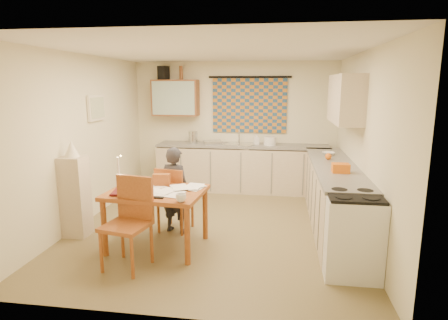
% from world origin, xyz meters
% --- Properties ---
extents(floor, '(4.00, 4.50, 0.02)m').
position_xyz_m(floor, '(0.00, 0.00, -0.01)').
color(floor, brown).
rests_on(floor, ground).
extents(ceiling, '(4.00, 4.50, 0.02)m').
position_xyz_m(ceiling, '(0.00, 0.00, 2.51)').
color(ceiling, white).
rests_on(ceiling, floor).
extents(wall_back, '(4.00, 0.02, 2.50)m').
position_xyz_m(wall_back, '(0.00, 2.26, 1.25)').
color(wall_back, beige).
rests_on(wall_back, floor).
extents(wall_front, '(4.00, 0.02, 2.50)m').
position_xyz_m(wall_front, '(0.00, -2.26, 1.25)').
color(wall_front, beige).
rests_on(wall_front, floor).
extents(wall_left, '(0.02, 4.50, 2.50)m').
position_xyz_m(wall_left, '(-2.01, 0.00, 1.25)').
color(wall_left, beige).
rests_on(wall_left, floor).
extents(wall_right, '(0.02, 4.50, 2.50)m').
position_xyz_m(wall_right, '(2.01, 0.00, 1.25)').
color(wall_right, beige).
rests_on(wall_right, floor).
extents(window_blind, '(1.45, 0.03, 1.05)m').
position_xyz_m(window_blind, '(0.30, 2.22, 1.65)').
color(window_blind, navy).
rests_on(window_blind, wall_back).
extents(curtain_rod, '(1.60, 0.04, 0.04)m').
position_xyz_m(curtain_rod, '(0.30, 2.20, 2.20)').
color(curtain_rod, black).
rests_on(curtain_rod, wall_back).
extents(wall_cabinet, '(0.90, 0.34, 0.70)m').
position_xyz_m(wall_cabinet, '(-1.15, 2.08, 1.80)').
color(wall_cabinet, brown).
rests_on(wall_cabinet, wall_back).
extents(wall_cabinet_glass, '(0.84, 0.02, 0.64)m').
position_xyz_m(wall_cabinet_glass, '(-1.15, 1.91, 1.80)').
color(wall_cabinet_glass, '#99B2A5').
rests_on(wall_cabinet_glass, wall_back).
extents(upper_cabinet_right, '(0.34, 1.30, 0.70)m').
position_xyz_m(upper_cabinet_right, '(1.83, 0.55, 1.85)').
color(upper_cabinet_right, tan).
rests_on(upper_cabinet_right, wall_right).
extents(framed_print, '(0.04, 0.50, 0.40)m').
position_xyz_m(framed_print, '(-1.97, 0.40, 1.70)').
color(framed_print, '#EFE4C8').
rests_on(framed_print, wall_left).
extents(print_canvas, '(0.01, 0.42, 0.32)m').
position_xyz_m(print_canvas, '(-1.95, 0.40, 1.70)').
color(print_canvas, silver).
rests_on(print_canvas, wall_left).
extents(counter_back, '(3.30, 0.62, 0.92)m').
position_xyz_m(counter_back, '(0.20, 1.95, 0.45)').
color(counter_back, tan).
rests_on(counter_back, floor).
extents(counter_right, '(0.62, 2.95, 0.92)m').
position_xyz_m(counter_right, '(1.70, 0.31, 0.45)').
color(counter_right, tan).
rests_on(counter_right, floor).
extents(stove, '(0.59, 0.59, 0.91)m').
position_xyz_m(stove, '(1.70, -1.18, 0.45)').
color(stove, white).
rests_on(stove, floor).
extents(sink, '(0.66, 0.60, 0.10)m').
position_xyz_m(sink, '(0.16, 1.95, 0.88)').
color(sink, silver).
rests_on(sink, counter_back).
extents(tap, '(0.04, 0.04, 0.28)m').
position_xyz_m(tap, '(0.11, 2.13, 1.06)').
color(tap, silver).
rests_on(tap, counter_back).
extents(dish_rack, '(0.43, 0.40, 0.06)m').
position_xyz_m(dish_rack, '(-0.39, 1.95, 0.95)').
color(dish_rack, silver).
rests_on(dish_rack, counter_back).
extents(kettle, '(0.22, 0.22, 0.24)m').
position_xyz_m(kettle, '(-0.78, 1.95, 1.04)').
color(kettle, silver).
rests_on(kettle, counter_back).
extents(mixing_bowl, '(0.31, 0.31, 0.16)m').
position_xyz_m(mixing_bowl, '(0.73, 1.95, 1.00)').
color(mixing_bowl, white).
rests_on(mixing_bowl, counter_back).
extents(soap_bottle, '(0.15, 0.15, 0.20)m').
position_xyz_m(soap_bottle, '(0.46, 2.00, 1.02)').
color(soap_bottle, white).
rests_on(soap_bottle, counter_back).
extents(bowl, '(0.22, 0.22, 0.05)m').
position_xyz_m(bowl, '(1.70, 1.06, 0.95)').
color(bowl, white).
rests_on(bowl, counter_right).
extents(orange_bag, '(0.22, 0.16, 0.12)m').
position_xyz_m(orange_bag, '(1.70, -0.21, 0.98)').
color(orange_bag, orange).
rests_on(orange_bag, counter_right).
extents(fruit_orange, '(0.10, 0.10, 0.10)m').
position_xyz_m(fruit_orange, '(1.65, 0.66, 0.97)').
color(fruit_orange, orange).
rests_on(fruit_orange, counter_right).
extents(speaker, '(0.21, 0.23, 0.26)m').
position_xyz_m(speaker, '(-1.38, 2.08, 2.28)').
color(speaker, black).
rests_on(speaker, wall_cabinet).
extents(bottle_green, '(0.08, 0.08, 0.26)m').
position_xyz_m(bottle_green, '(-1.34, 2.08, 2.28)').
color(bottle_green, '#195926').
rests_on(bottle_green, wall_cabinet).
extents(bottle_brown, '(0.09, 0.09, 0.26)m').
position_xyz_m(bottle_brown, '(-1.03, 2.08, 2.28)').
color(bottle_brown, brown).
rests_on(bottle_brown, wall_cabinet).
extents(dining_table, '(1.24, 0.98, 0.75)m').
position_xyz_m(dining_table, '(-0.62, -0.82, 0.38)').
color(dining_table, brown).
rests_on(dining_table, floor).
extents(chair_far, '(0.49, 0.49, 0.93)m').
position_xyz_m(chair_far, '(-0.55, -0.23, 0.29)').
color(chair_far, brown).
rests_on(chair_far, floor).
extents(chair_near, '(0.55, 0.55, 1.03)m').
position_xyz_m(chair_near, '(-0.78, -1.39, 0.32)').
color(chair_near, brown).
rests_on(chair_near, floor).
extents(person, '(0.60, 0.53, 1.22)m').
position_xyz_m(person, '(-0.53, -0.29, 0.61)').
color(person, black).
rests_on(person, floor).
extents(shelf_stand, '(0.32, 0.30, 1.11)m').
position_xyz_m(shelf_stand, '(-1.84, -0.62, 0.56)').
color(shelf_stand, tan).
rests_on(shelf_stand, floor).
extents(lampshade, '(0.20, 0.20, 0.22)m').
position_xyz_m(lampshade, '(-1.84, -0.62, 1.22)').
color(lampshade, '#EFE4C8').
rests_on(lampshade, shelf_stand).
extents(letter_rack, '(0.23, 0.13, 0.16)m').
position_xyz_m(letter_rack, '(-0.62, -0.59, 0.83)').
color(letter_rack, brown).
rests_on(letter_rack, dining_table).
extents(mug, '(0.16, 0.16, 0.09)m').
position_xyz_m(mug, '(-0.19, -1.22, 0.80)').
color(mug, white).
rests_on(mug, dining_table).
extents(magazine, '(0.31, 0.36, 0.03)m').
position_xyz_m(magazine, '(-1.12, -1.00, 0.76)').
color(magazine, maroon).
rests_on(magazine, dining_table).
extents(book, '(0.23, 0.29, 0.02)m').
position_xyz_m(book, '(-1.04, -0.89, 0.76)').
color(book, orange).
rests_on(book, dining_table).
extents(orange_box, '(0.14, 0.11, 0.04)m').
position_xyz_m(orange_box, '(-0.93, -1.12, 0.77)').
color(orange_box, orange).
rests_on(orange_box, dining_table).
extents(eyeglasses, '(0.13, 0.05, 0.02)m').
position_xyz_m(eyeglasses, '(-0.50, -1.13, 0.76)').
color(eyeglasses, black).
rests_on(eyeglasses, dining_table).
extents(candle_holder, '(0.06, 0.06, 0.18)m').
position_xyz_m(candle_holder, '(-1.11, -0.74, 0.84)').
color(candle_holder, silver).
rests_on(candle_holder, dining_table).
extents(candle, '(0.02, 0.02, 0.22)m').
position_xyz_m(candle, '(-1.14, -0.75, 1.04)').
color(candle, white).
rests_on(candle, dining_table).
extents(candle_flame, '(0.02, 0.02, 0.02)m').
position_xyz_m(candle_flame, '(-1.11, -0.73, 1.16)').
color(candle_flame, '#FFCC66').
rests_on(candle_flame, dining_table).
extents(papers, '(1.10, 0.75, 0.02)m').
position_xyz_m(papers, '(-0.53, -0.78, 0.76)').
color(papers, white).
rests_on(papers, dining_table).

